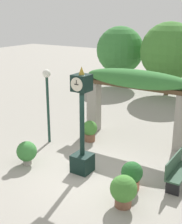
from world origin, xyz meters
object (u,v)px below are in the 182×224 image
object	(u,v)px
potted_plant_near_right	(123,190)
potted_plant_far_left	(90,130)
potted_plant_near_left	(132,175)
lamp_post	(47,92)
pedestal_clock	(82,131)
park_bench	(178,171)
potted_plant_far_right	(27,152)

from	to	relation	value
potted_plant_near_right	potted_plant_far_left	world-z (taller)	potted_plant_near_right
potted_plant_near_right	potted_plant_near_left	bearing A→B (deg)	101.79
potted_plant_near_left	potted_plant_far_left	distance (m)	3.65
potted_plant_near_left	lamp_post	xyz separation A→B (m)	(-4.14, 1.34, 1.56)
pedestal_clock	potted_plant_far_left	size ratio (longest dim) A/B	4.06
potted_plant_near_left	potted_plant_far_left	world-z (taller)	potted_plant_near_left
pedestal_clock	park_bench	xyz separation A→B (m)	(2.76, 0.84, -0.92)
pedestal_clock	lamp_post	xyz separation A→B (m)	(-2.40, 1.25, 0.65)
potted_plant_near_left	potted_plant_near_right	world-z (taller)	potted_plant_near_right
potted_plant_far_left	park_bench	world-z (taller)	park_bench
pedestal_clock	potted_plant_near_right	size ratio (longest dim) A/B	3.87
potted_plant_near_left	potted_plant_near_right	distance (m)	0.90
lamp_post	potted_plant_near_right	bearing A→B (deg)	-27.11
potted_plant_far_right	lamp_post	bearing A→B (deg)	107.80
potted_plant_far_left	potted_plant_far_right	world-z (taller)	potted_plant_far_left
pedestal_clock	park_bench	distance (m)	3.03
potted_plant_near_right	pedestal_clock	bearing A→B (deg)	153.48
potted_plant_far_right	lamp_post	world-z (taller)	lamp_post
lamp_post	park_bench	bearing A→B (deg)	-4.58
pedestal_clock	potted_plant_near_left	bearing A→B (deg)	-2.75
potted_plant_near_left	potted_plant_near_right	size ratio (longest dim) A/B	0.96
potted_plant_near_right	potted_plant_far_right	world-z (taller)	potted_plant_near_right
potted_plant_near_left	pedestal_clock	bearing A→B (deg)	177.25
pedestal_clock	potted_plant_near_right	bearing A→B (deg)	-26.52
park_bench	pedestal_clock	bearing A→B (deg)	106.92
potted_plant_near_left	park_bench	bearing A→B (deg)	42.27
potted_plant_near_left	potted_plant_far_right	size ratio (longest dim) A/B	1.04
potted_plant_near_right	potted_plant_far_left	xyz separation A→B (m)	(-3.06, 3.14, -0.01)
pedestal_clock	park_bench	bearing A→B (deg)	16.92
park_bench	potted_plant_far_left	bearing A→B (deg)	71.05
potted_plant_far_left	potted_plant_near_right	bearing A→B (deg)	-45.73
potted_plant_far_left	lamp_post	world-z (taller)	lamp_post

